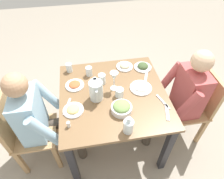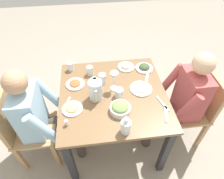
{
  "view_description": "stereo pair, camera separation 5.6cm",
  "coord_description": "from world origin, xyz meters",
  "views": [
    {
      "loc": [
        1.22,
        -0.22,
        2.06
      ],
      "look_at": [
        -0.05,
        -0.0,
        0.75
      ],
      "focal_mm": 31.34,
      "sensor_mm": 36.0,
      "label": 1
    },
    {
      "loc": [
        1.22,
        -0.17,
        2.06
      ],
      "look_at": [
        -0.05,
        -0.0,
        0.75
      ],
      "focal_mm": 31.34,
      "sensor_mm": 36.0,
      "label": 2
    }
  ],
  "objects": [
    {
      "name": "fork_far",
      "position": [
        0.3,
        0.41,
        0.76
      ],
      "size": [
        0.17,
        0.07,
        0.01
      ],
      "primitive_type": "cube",
      "rotation": [
        0.0,
        0.0,
        -0.26
      ],
      "color": "silver",
      "rests_on": "dining_table"
    },
    {
      "name": "ground_plane",
      "position": [
        0.0,
        0.0,
        0.0
      ],
      "size": [
        8.0,
        8.0,
        0.0
      ],
      "primitive_type": "plane",
      "color": "gray"
    },
    {
      "name": "plate_fries",
      "position": [
        0.14,
        -0.37,
        0.77
      ],
      "size": [
        0.17,
        0.17,
        0.04
      ],
      "color": "white",
      "rests_on": "dining_table"
    },
    {
      "name": "salt_shaker",
      "position": [
        0.29,
        -0.41,
        0.78
      ],
      "size": [
        0.03,
        0.03,
        0.05
      ],
      "color": "white",
      "rests_on": "dining_table"
    },
    {
      "name": "water_glass_near_left",
      "position": [
        -0.39,
        -0.39,
        0.8
      ],
      "size": [
        0.06,
        0.06,
        0.09
      ],
      "primitive_type": "cylinder",
      "color": "silver",
      "rests_on": "dining_table"
    },
    {
      "name": "diner_near",
      "position": [
        0.08,
        -0.66,
        0.63
      ],
      "size": [
        0.48,
        0.53,
        1.16
      ],
      "color": "#9EC6E0",
      "rests_on": "ground_plane"
    },
    {
      "name": "plate_dolmas",
      "position": [
        -0.31,
        0.37,
        0.77
      ],
      "size": [
        0.18,
        0.18,
        0.05
      ],
      "color": "white",
      "rests_on": "dining_table"
    },
    {
      "name": "plate_rice_curry",
      "position": [
        -0.16,
        -0.34,
        0.77
      ],
      "size": [
        0.18,
        0.18,
        0.04
      ],
      "color": "white",
      "rests_on": "dining_table"
    },
    {
      "name": "plate_beans",
      "position": [
        -0.36,
        0.19,
        0.77
      ],
      "size": [
        0.17,
        0.17,
        0.04
      ],
      "color": "white",
      "rests_on": "dining_table"
    },
    {
      "name": "dining_table",
      "position": [
        0.0,
        0.0,
        0.64
      ],
      "size": [
        0.98,
        0.98,
        0.75
      ],
      "color": "brown",
      "rests_on": "ground_plane"
    },
    {
      "name": "water_glass_by_pitcher",
      "position": [
        0.04,
        0.05,
        0.8
      ],
      "size": [
        0.08,
        0.08,
        0.09
      ],
      "primitive_type": "cylinder",
      "color": "silver",
      "rests_on": "dining_table"
    },
    {
      "name": "water_pitcher",
      "position": [
        0.03,
        -0.16,
        0.85
      ],
      "size": [
        0.16,
        0.12,
        0.19
      ],
      "color": "silver",
      "rests_on": "dining_table"
    },
    {
      "name": "fork_near",
      "position": [
        -0.17,
        0.36,
        0.76
      ],
      "size": [
        0.17,
        0.09,
        0.01
      ],
      "primitive_type": "cube",
      "rotation": [
        0.0,
        0.0,
        -0.38
      ],
      "color": "silver",
      "rests_on": "dining_table"
    },
    {
      "name": "diner_far",
      "position": [
        0.05,
        0.66,
        0.63
      ],
      "size": [
        0.48,
        0.53,
        1.16
      ],
      "color": "#B24C4C",
      "rests_on": "ground_plane"
    },
    {
      "name": "knife_far",
      "position": [
        0.09,
        -0.42,
        0.76
      ],
      "size": [
        0.18,
        0.08,
        0.01
      ],
      "primitive_type": "cube",
      "rotation": [
        0.0,
        0.0,
        -0.32
      ],
      "color": "silver",
      "rests_on": "dining_table"
    },
    {
      "name": "wine_glass",
      "position": [
        -0.06,
        0.02,
        0.9
      ],
      "size": [
        0.08,
        0.08,
        0.2
      ],
      "color": "silver",
      "rests_on": "dining_table"
    },
    {
      "name": "salad_bowl",
      "position": [
        0.21,
        0.03,
        0.8
      ],
      "size": [
        0.18,
        0.18,
        0.09
      ],
      "color": "white",
      "rests_on": "dining_table"
    },
    {
      "name": "plate_yoghurt",
      "position": [
        -0.02,
        0.27,
        0.77
      ],
      "size": [
        0.21,
        0.21,
        0.04
      ],
      "color": "white",
      "rests_on": "dining_table"
    },
    {
      "name": "water_glass_center",
      "position": [
        -0.3,
        -0.19,
        0.8
      ],
      "size": [
        0.07,
        0.07,
        0.09
      ],
      "primitive_type": "cylinder",
      "color": "silver",
      "rests_on": "dining_table"
    },
    {
      "name": "chair_far",
      "position": [
        0.05,
        0.86,
        0.49
      ],
      "size": [
        0.4,
        0.4,
        0.86
      ],
      "color": "tan",
      "rests_on": "ground_plane"
    },
    {
      "name": "oil_carafe",
      "position": [
        0.41,
        0.04,
        0.81
      ],
      "size": [
        0.08,
        0.08,
        0.16
      ],
      "color": "silver",
      "rests_on": "dining_table"
    },
    {
      "name": "chair_near",
      "position": [
        0.08,
        -0.86,
        0.49
      ],
      "size": [
        0.4,
        0.4,
        0.86
      ],
      "color": "tan",
      "rests_on": "ground_plane"
    },
    {
      "name": "water_glass_far_right",
      "position": [
        -0.16,
        -0.08,
        0.8
      ],
      "size": [
        0.07,
        0.07,
        0.1
      ],
      "primitive_type": "cylinder",
      "color": "silver",
      "rests_on": "dining_table"
    },
    {
      "name": "knife_near",
      "position": [
        0.18,
        0.41,
        0.76
      ],
      "size": [
        0.18,
        0.07,
        0.01
      ],
      "primitive_type": "cube",
      "rotation": [
        0.0,
        0.0,
        0.29
      ],
      "color": "silver",
      "rests_on": "dining_table"
    }
  ]
}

